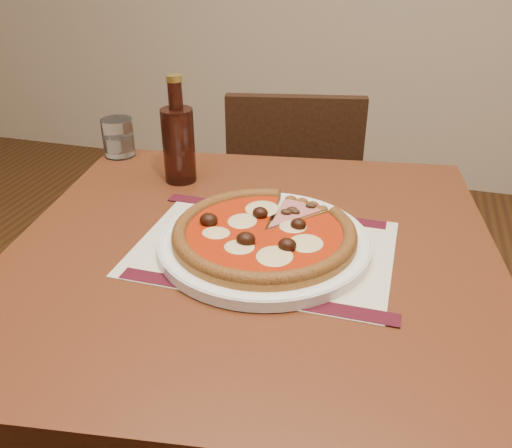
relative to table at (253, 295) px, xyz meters
The scene contains 8 objects.
table is the anchor object (origin of this frame).
chair_far 0.80m from the table, 97.27° to the left, with size 0.46×0.46×0.81m.
placemat 0.10m from the table, 11.51° to the right, with size 0.41×0.29×0.00m, color beige.
plate 0.11m from the table, 11.51° to the right, with size 0.34×0.34×0.02m, color white.
pizza 0.13m from the table, 12.53° to the right, with size 0.30×0.30×0.04m.
ham_slice 0.16m from the table, 46.86° to the left, with size 0.09×0.13×0.02m.
water_glass 0.53m from the table, 143.48° to the left, with size 0.07×0.07×0.09m, color white.
bottle 0.36m from the table, 135.85° to the left, with size 0.06×0.06×0.22m.
Camera 1 is at (0.69, 0.21, 1.21)m, focal length 38.00 mm.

